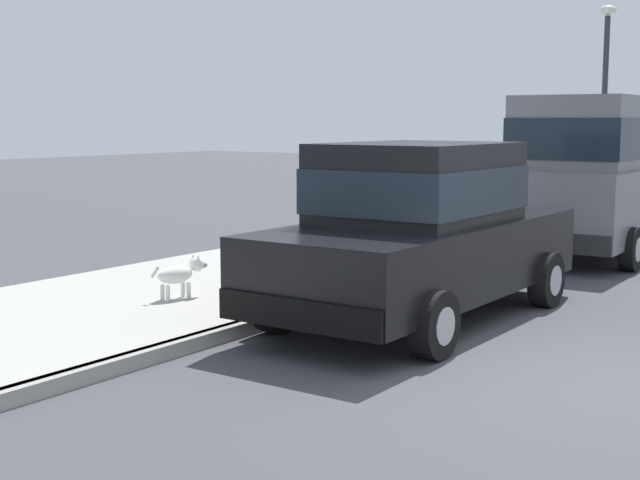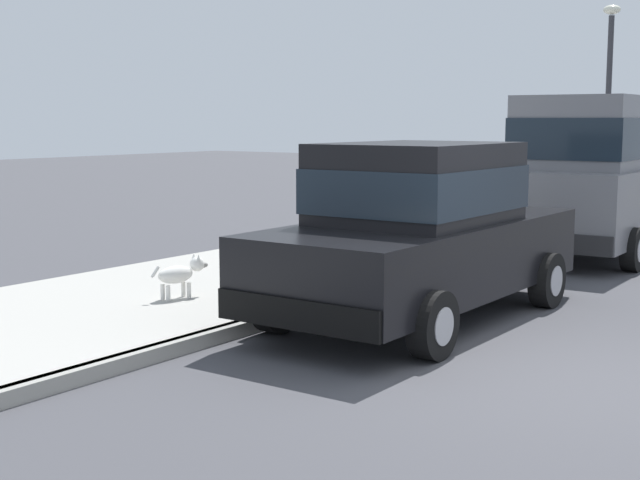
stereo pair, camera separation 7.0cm
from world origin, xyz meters
TOP-DOWN VIEW (x-y plane):
  - ground_plane at (0.00, 0.00)m, footprint 80.00×80.00m
  - curb at (-3.20, 0.00)m, footprint 0.16×64.00m
  - sidewalk at (-5.00, 0.00)m, footprint 3.60×64.00m
  - car_black_sedan at (-2.08, 1.13)m, footprint 2.05×4.60m
  - car_grey_van at (-2.09, 7.10)m, footprint 2.22×4.95m
  - dog_white at (-4.53, -0.02)m, footprint 0.31×0.74m
  - street_lamp at (-3.55, 11.96)m, footprint 0.36×0.36m

SIDE VIEW (x-z plane):
  - ground_plane at x=0.00m, z-range 0.00..0.00m
  - curb at x=-3.20m, z-range 0.00..0.14m
  - sidewalk at x=-5.00m, z-range 0.00..0.14m
  - dog_white at x=-4.53m, z-range 0.18..0.67m
  - car_black_sedan at x=-2.08m, z-range 0.02..1.94m
  - car_grey_van at x=-2.09m, z-range 0.13..2.65m
  - street_lamp at x=-3.55m, z-range 0.70..5.12m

